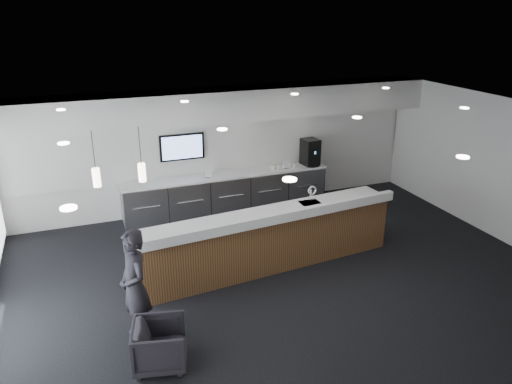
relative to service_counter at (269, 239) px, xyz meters
name	(u,v)px	position (x,y,z in m)	size (l,w,h in m)	color
ground	(289,283)	(0.11, -0.71, -0.58)	(10.00, 10.00, 0.00)	black
ceiling	(293,121)	(0.11, -0.71, 2.42)	(10.00, 8.00, 0.02)	black
back_wall	(222,148)	(0.11, 3.29, 0.92)	(10.00, 0.02, 3.00)	silver
right_wall	(512,174)	(5.11, -0.71, 0.92)	(0.02, 8.00, 3.00)	silver
soffit_bulkhead	(227,104)	(0.11, 2.84, 2.07)	(10.00, 0.90, 0.70)	silver
alcove_panel	(222,144)	(0.11, 3.26, 1.02)	(9.80, 0.06, 1.40)	silver
back_credenza	(227,192)	(0.11, 2.93, -0.10)	(5.06, 0.66, 0.95)	#9A9CA3
wall_tv	(182,147)	(-0.89, 3.20, 1.07)	(1.05, 0.08, 0.62)	black
pendant_left	(139,167)	(-2.29, 0.09, 1.67)	(0.12, 0.12, 0.30)	#FFE9C6
pendant_right	(95,172)	(-2.99, 0.09, 1.67)	(0.12, 0.12, 0.30)	#FFE9C6
ceiling_can_lights	(293,123)	(0.11, -0.71, 2.39)	(7.00, 5.00, 0.02)	white
service_counter	(269,239)	(0.00, 0.00, 0.00)	(5.22, 1.35, 1.49)	#4B2819
coffee_machine	(310,152)	(2.31, 2.90, 0.70)	(0.42, 0.52, 0.66)	black
info_sign_left	(208,173)	(-0.38, 2.84, 0.49)	(0.16, 0.02, 0.23)	silver
info_sign_right	(287,164)	(1.63, 2.82, 0.49)	(0.18, 0.02, 0.24)	silver
armchair	(160,345)	(-2.49, -2.08, -0.24)	(0.72, 0.74, 0.67)	black
lounge_guest	(135,286)	(-2.68, -1.34, 0.31)	(0.65, 0.43, 1.78)	black
cup_0	(294,165)	(1.85, 2.85, 0.42)	(0.10, 0.10, 0.10)	white
cup_1	(289,166)	(1.71, 2.85, 0.42)	(0.10, 0.10, 0.10)	white
cup_2	(284,166)	(1.57, 2.85, 0.42)	(0.10, 0.10, 0.10)	white
cup_3	(279,167)	(1.43, 2.85, 0.42)	(0.10, 0.10, 0.10)	white
cup_4	(273,168)	(1.29, 2.85, 0.42)	(0.10, 0.10, 0.10)	white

